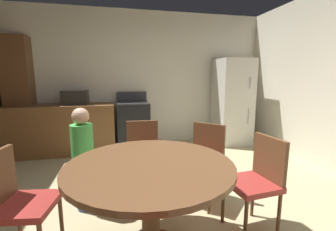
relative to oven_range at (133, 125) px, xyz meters
name	(u,v)px	position (x,y,z in m)	size (l,w,h in m)	color
ground_plane	(174,227)	(0.20, -2.51, -0.47)	(14.00, 14.00, 0.00)	tan
wall_back	(141,79)	(0.20, 0.40, 0.88)	(5.43, 0.12, 2.70)	silver
kitchen_counter	(63,129)	(-1.28, 0.00, -0.02)	(1.86, 0.60, 0.90)	brown
pantry_column	(20,96)	(-1.99, 0.18, 0.58)	(0.44, 0.36, 2.10)	brown
oven_range	(133,125)	(0.00, 0.00, 0.00)	(0.60, 0.60, 1.10)	black
refrigerator	(232,102)	(2.06, -0.05, 0.41)	(0.68, 0.68, 1.76)	silver
microwave	(75,97)	(-1.03, 0.00, 0.56)	(0.44, 0.32, 0.26)	black
dining_table	(150,182)	(-0.05, -2.77, 0.14)	(1.25, 1.25, 0.76)	brown
chair_east	(258,178)	(0.93, -2.68, 0.03)	(0.44, 0.44, 0.87)	brown
chair_northeast	(204,157)	(0.65, -2.08, 0.03)	(0.57, 0.57, 0.87)	brown
chair_west	(16,200)	(-1.03, -2.62, 0.03)	(0.46, 0.46, 0.87)	brown
chair_north	(143,153)	(0.00, -1.79, 0.03)	(0.42, 0.42, 0.87)	brown
person_child	(83,157)	(-0.64, -2.00, 0.11)	(0.31, 0.31, 1.09)	#3D4C84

